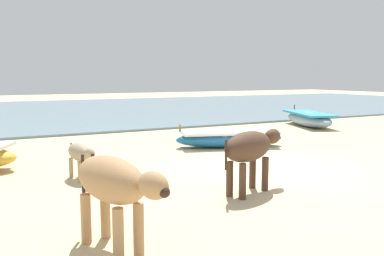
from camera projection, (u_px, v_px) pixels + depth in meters
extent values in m
plane|color=#CCB789|center=(267.00, 170.00, 8.60)|extent=(80.00, 80.00, 0.00)
cube|color=slate|center=(83.00, 110.00, 23.49)|extent=(60.00, 20.00, 0.08)
ellipsoid|color=#1E669E|center=(229.00, 139.00, 11.35)|extent=(3.17, 1.82, 0.45)
cube|color=white|center=(230.00, 132.00, 11.32)|extent=(2.82, 1.69, 0.07)
cube|color=olive|center=(222.00, 135.00, 11.29)|extent=(0.36, 0.79, 0.04)
cylinder|color=olive|center=(180.00, 128.00, 11.07)|extent=(0.06, 0.06, 0.20)
ellipsoid|color=#8CA5B7|center=(309.00, 119.00, 16.11)|extent=(2.16, 3.44, 0.55)
cube|color=#3399BF|center=(309.00, 113.00, 16.08)|extent=(2.01, 3.07, 0.07)
cube|color=olive|center=(306.00, 115.00, 16.33)|extent=(0.95, 0.44, 0.04)
cylinder|color=olive|center=(294.00, 107.00, 17.53)|extent=(0.06, 0.06, 0.20)
ellipsoid|color=tan|center=(110.00, 179.00, 4.54)|extent=(0.77, 1.28, 0.52)
ellipsoid|color=tan|center=(153.00, 185.00, 3.95)|extent=(0.33, 0.44, 0.28)
sphere|color=#2D2119|center=(165.00, 192.00, 3.83)|extent=(0.13, 0.13, 0.11)
cylinder|color=tan|center=(139.00, 229.00, 4.44)|extent=(0.12, 0.12, 0.60)
cylinder|color=tan|center=(118.00, 236.00, 4.27)|extent=(0.12, 0.12, 0.60)
cylinder|color=tan|center=(105.00, 214.00, 4.95)|extent=(0.12, 0.12, 0.60)
cylinder|color=tan|center=(86.00, 219.00, 4.77)|extent=(0.12, 0.12, 0.60)
cylinder|color=#2D2119|center=(83.00, 174.00, 5.01)|extent=(0.04, 0.04, 0.49)
ellipsoid|color=tan|center=(79.00, 152.00, 7.71)|extent=(0.43, 0.82, 0.34)
ellipsoid|color=tan|center=(90.00, 153.00, 7.29)|extent=(0.19, 0.28, 0.18)
sphere|color=#2D2119|center=(93.00, 155.00, 7.20)|extent=(0.08, 0.08, 0.07)
cylinder|color=tan|center=(89.00, 171.00, 7.62)|extent=(0.08, 0.08, 0.39)
cylinder|color=tan|center=(80.00, 172.00, 7.52)|extent=(0.08, 0.08, 0.39)
cylinder|color=tan|center=(80.00, 167.00, 7.98)|extent=(0.08, 0.08, 0.39)
cylinder|color=tan|center=(71.00, 168.00, 7.88)|extent=(0.08, 0.08, 0.39)
cylinder|color=#2D2119|center=(71.00, 151.00, 8.04)|extent=(0.03, 0.03, 0.32)
ellipsoid|color=#4C3323|center=(248.00, 146.00, 6.76)|extent=(1.26, 0.85, 0.51)
ellipsoid|color=#4C3323|center=(272.00, 136.00, 7.33)|extent=(0.44, 0.35, 0.28)
sphere|color=#2D2119|center=(277.00, 137.00, 7.46)|extent=(0.14, 0.14, 0.11)
cylinder|color=#4C3323|center=(253.00, 172.00, 7.16)|extent=(0.12, 0.12, 0.58)
cylinder|color=#4C3323|center=(265.00, 174.00, 6.99)|extent=(0.12, 0.12, 0.58)
cylinder|color=#4C3323|center=(230.00, 179.00, 6.66)|extent=(0.12, 0.12, 0.58)
cylinder|color=#4C3323|center=(243.00, 181.00, 6.49)|extent=(0.12, 0.12, 0.58)
cylinder|color=#2D2119|center=(226.00, 155.00, 6.31)|extent=(0.04, 0.04, 0.48)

